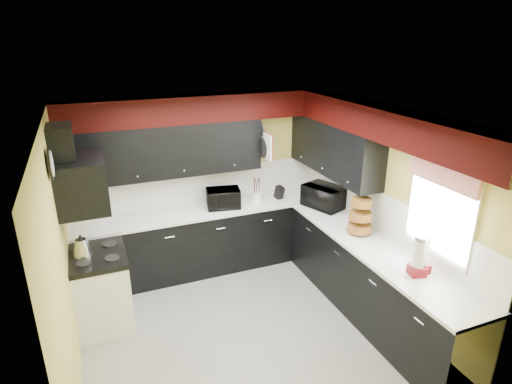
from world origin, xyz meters
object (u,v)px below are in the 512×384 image
knife_block (279,193)px  kettle (82,247)px  microwave (324,197)px  toaster_oven (223,198)px  utensil_crock (257,197)px

knife_block → kettle: size_ratio=0.90×
kettle → knife_block: bearing=13.8°
microwave → knife_block: bearing=20.3°
microwave → kettle: (-3.19, -0.15, -0.08)m
knife_block → toaster_oven: bearing=164.8°
utensil_crock → kettle: 2.48m
microwave → knife_block: (-0.45, 0.52, -0.06)m
kettle → utensil_crock: bearing=15.9°
toaster_oven → utensil_crock: bearing=11.1°
toaster_oven → microwave: microwave is taller
microwave → knife_block: 0.69m
microwave → utensil_crock: size_ratio=3.87×
utensil_crock → kettle: kettle is taller
toaster_oven → microwave: size_ratio=0.82×
microwave → kettle: 3.20m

